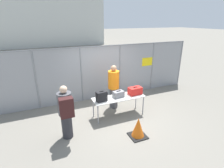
% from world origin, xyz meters
% --- Properties ---
extents(ground_plane, '(120.00, 120.00, 0.00)m').
position_xyz_m(ground_plane, '(0.00, 0.00, 0.00)').
color(ground_plane, slate).
extents(fence_section, '(9.02, 0.07, 2.37)m').
position_xyz_m(fence_section, '(0.01, 1.71, 1.23)').
color(fence_section, gray).
rests_on(fence_section, ground_plane).
extents(inspection_table, '(1.91, 0.65, 0.74)m').
position_xyz_m(inspection_table, '(0.01, -0.06, 0.68)').
color(inspection_table, silver).
rests_on(inspection_table, ground_plane).
extents(suitcase_black, '(0.39, 0.26, 0.38)m').
position_xyz_m(suitcase_black, '(-0.67, -0.13, 0.92)').
color(suitcase_black, black).
rests_on(suitcase_black, inspection_table).
extents(suitcase_grey, '(0.42, 0.29, 0.25)m').
position_xyz_m(suitcase_grey, '(0.02, -0.04, 0.85)').
color(suitcase_grey, slate).
rests_on(suitcase_grey, inspection_table).
extents(suitcase_red, '(0.52, 0.34, 0.29)m').
position_xyz_m(suitcase_red, '(0.70, -0.05, 0.88)').
color(suitcase_red, red).
rests_on(suitcase_red, inspection_table).
extents(traveler_hooded, '(0.41, 0.64, 1.68)m').
position_xyz_m(traveler_hooded, '(-1.96, -0.68, 0.92)').
color(traveler_hooded, '#2D2D33').
rests_on(traveler_hooded, ground_plane).
extents(security_worker_near, '(0.44, 0.44, 1.76)m').
position_xyz_m(security_worker_near, '(0.11, 0.62, 0.91)').
color(security_worker_near, '#4C4C51').
rests_on(security_worker_near, ground_plane).
extents(utility_trailer, '(4.53, 2.21, 0.70)m').
position_xyz_m(utility_trailer, '(1.59, 4.04, 0.41)').
color(utility_trailer, '#B2B2B7').
rests_on(utility_trailer, ground_plane).
extents(distant_hangar, '(14.93, 9.49, 6.09)m').
position_xyz_m(distant_hangar, '(-0.88, 23.64, 3.05)').
color(distant_hangar, '#B2B7B2').
rests_on(distant_hangar, ground_plane).
extents(traffic_cone, '(0.51, 0.51, 0.64)m').
position_xyz_m(traffic_cone, '(0.02, -1.45, 0.30)').
color(traffic_cone, black).
rests_on(traffic_cone, ground_plane).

